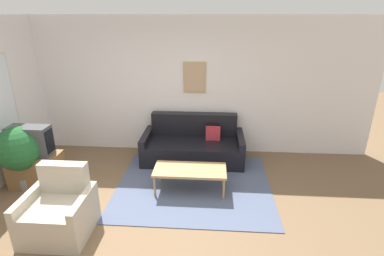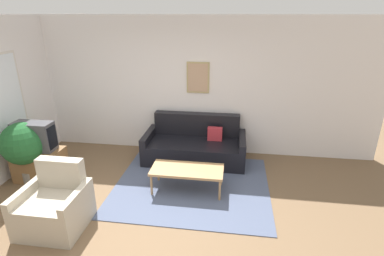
{
  "view_description": "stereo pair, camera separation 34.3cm",
  "coord_description": "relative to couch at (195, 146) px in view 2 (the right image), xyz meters",
  "views": [
    {
      "loc": [
        0.85,
        -3.14,
        2.73
      ],
      "look_at": [
        0.51,
        1.7,
        0.85
      ],
      "focal_mm": 28.0,
      "sensor_mm": 36.0,
      "label": 1
    },
    {
      "loc": [
        1.19,
        -3.1,
        2.73
      ],
      "look_at": [
        0.51,
        1.7,
        0.85
      ],
      "focal_mm": 28.0,
      "sensor_mm": 36.0,
      "label": 2
    }
  ],
  "objects": [
    {
      "name": "potted_plant_tall",
      "position": [
        -2.67,
        -1.27,
        0.42
      ],
      "size": [
        0.71,
        0.71,
        1.08
      ],
      "color": "slate",
      "rests_on": "ground_plane"
    },
    {
      "name": "armchair",
      "position": [
        -1.6,
        -2.24,
        0.01
      ],
      "size": [
        0.81,
        0.76,
        0.88
      ],
      "rotation": [
        0.0,
        0.0,
        -0.16
      ],
      "color": "#B2A893",
      "rests_on": "ground_plane"
    },
    {
      "name": "coffee_table",
      "position": [
        0.02,
        -1.13,
        0.07
      ],
      "size": [
        1.16,
        0.52,
        0.39
      ],
      "color": "#A87F51",
      "rests_on": "ground_plane"
    },
    {
      "name": "wall_back",
      "position": [
        -0.5,
        0.46,
        1.06
      ],
      "size": [
        8.0,
        0.09,
        2.7
      ],
      "color": "silver",
      "rests_on": "ground_plane"
    },
    {
      "name": "ground_plane",
      "position": [
        -0.5,
        -2.2,
        -0.29
      ],
      "size": [
        16.0,
        16.0,
        0.0
      ],
      "primitive_type": "plane",
      "color": "brown"
    },
    {
      "name": "area_rug",
      "position": [
        0.08,
        -0.98,
        -0.28
      ],
      "size": [
        2.55,
        2.2,
        0.01
      ],
      "color": "#4C5670",
      "rests_on": "ground_plane"
    },
    {
      "name": "tv",
      "position": [
        -2.54,
        -1.15,
        0.52
      ],
      "size": [
        0.65,
        0.28,
        0.49
      ],
      "color": "#424247",
      "rests_on": "tv_stand"
    },
    {
      "name": "potted_plant_by_window",
      "position": [
        -2.74,
        -0.78,
        0.26
      ],
      "size": [
        0.55,
        0.55,
        0.87
      ],
      "color": "#935638",
      "rests_on": "ground_plane"
    },
    {
      "name": "couch",
      "position": [
        0.0,
        0.0,
        0.0
      ],
      "size": [
        1.94,
        0.9,
        0.86
      ],
      "color": "black",
      "rests_on": "ground_plane"
    },
    {
      "name": "tv_stand",
      "position": [
        -2.54,
        -1.15,
        -0.0
      ],
      "size": [
        0.82,
        0.44,
        0.57
      ],
      "color": "brown",
      "rests_on": "ground_plane"
    }
  ]
}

